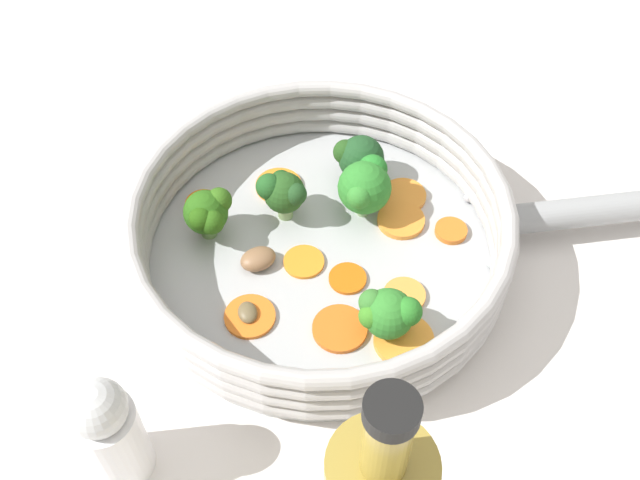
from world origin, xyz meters
The scene contains 25 objects.
ground_plane centered at (0.00, 0.00, 0.00)m, with size 4.00×4.00×0.00m, color white.
skillet centered at (0.00, 0.00, 0.01)m, with size 0.30×0.30×0.01m, color #B2B5B7.
skillet_rim_wall centered at (0.00, 0.00, 0.04)m, with size 0.32×0.32×0.06m.
skillet_handle centered at (0.05, -0.23, 0.03)m, with size 0.03×0.03×0.17m, color #999B9E.
skillet_rivet_left centered at (-0.01, -0.14, 0.02)m, with size 0.01×0.01×0.01m, color #AFB5B6.
skillet_rivet_right centered at (0.07, -0.13, 0.02)m, with size 0.01×0.01×0.01m, color #B4B2B7.
carrot_slice_0 centered at (-0.07, 0.05, 0.02)m, with size 0.04×0.04×0.00m, color orange.
carrot_slice_1 centered at (-0.09, -0.07, 0.02)m, with size 0.05×0.05×0.01m, color orange.
carrot_slice_2 centered at (0.07, -0.07, 0.02)m, with size 0.04×0.04×0.00m, color orange.
carrot_slice_3 centered at (0.03, -0.11, 0.02)m, with size 0.03×0.03×0.01m, color orange.
carrot_slice_4 centered at (-0.08, -0.02, 0.02)m, with size 0.04×0.04×0.00m, color orange.
carrot_slice_5 centered at (-0.03, -0.02, 0.02)m, with size 0.03×0.03×0.00m, color #D86110.
carrot_slice_6 centered at (0.05, 0.11, 0.02)m, with size 0.03×0.03×0.00m, color orange.
carrot_slice_7 centered at (-0.04, -0.07, 0.02)m, with size 0.03×0.03×0.00m, color #F9933C.
carrot_slice_8 centered at (0.04, -0.07, 0.02)m, with size 0.04×0.04×0.00m, color orange.
carrot_slice_9 centered at (-0.01, 0.01, 0.02)m, with size 0.03×0.03×0.00m, color orange.
carrot_slice_10 centered at (0.07, 0.04, 0.02)m, with size 0.04×0.04×0.00m, color orange.
broccoli_floret_0 centered at (0.01, 0.10, 0.04)m, with size 0.04×0.04×0.05m.
broccoli_floret_1 centered at (0.04, 0.03, 0.05)m, with size 0.04×0.04×0.05m.
broccoli_floret_2 centered at (0.09, -0.03, 0.04)m, with size 0.05×0.05×0.05m.
broccoli_floret_3 centered at (0.05, -0.04, 0.05)m, with size 0.05×0.05×0.06m.
broccoli_floret_4 centered at (-0.08, -0.06, 0.04)m, with size 0.04×0.05×0.05m.
mushroom_piece_0 centered at (-0.07, 0.05, 0.02)m, with size 0.02×0.02×0.01m, color brown.
mushroom_piece_1 centered at (-0.02, 0.05, 0.02)m, with size 0.03×0.02×0.01m, color #8C6544.
salt_shaker centered at (-0.19, 0.13, 0.05)m, with size 0.04×0.04×0.11m.
Camera 1 is at (-0.39, -0.02, 0.52)m, focal length 42.00 mm.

